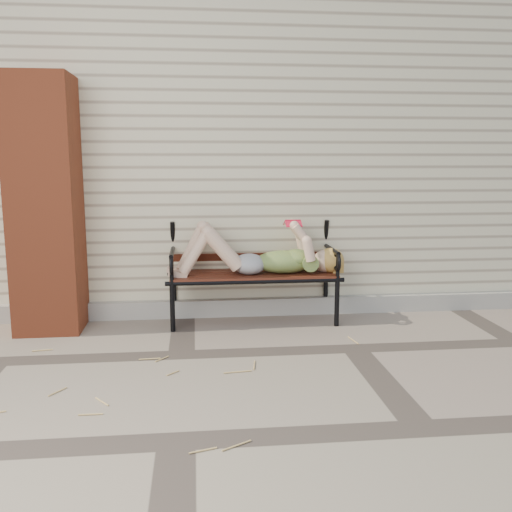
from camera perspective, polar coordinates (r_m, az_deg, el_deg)
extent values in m
plane|color=#7B695E|center=(4.26, 9.82, -9.10)|extent=(80.00, 80.00, 0.00)
cube|color=beige|center=(6.96, 3.30, 10.86)|extent=(8.00, 4.00, 3.00)
cube|color=#4E3C38|center=(7.19, 3.44, 24.13)|extent=(8.30, 4.30, 0.30)
cube|color=#A19D92|center=(5.14, 6.87, -4.86)|extent=(8.00, 0.10, 0.15)
cube|color=#A44325|center=(4.78, -20.29, 4.76)|extent=(0.50, 0.50, 2.00)
cylinder|color=black|center=(4.59, -8.36, -5.02)|extent=(0.04, 0.04, 0.41)
cylinder|color=black|center=(4.99, -8.19, -3.83)|extent=(0.04, 0.04, 0.41)
cylinder|color=black|center=(4.73, 8.10, -4.57)|extent=(0.04, 0.04, 0.41)
cylinder|color=black|center=(5.11, 6.98, -3.46)|extent=(0.04, 0.04, 0.41)
cube|color=#572416|center=(4.76, -0.27, -1.86)|extent=(1.37, 0.44, 0.03)
cylinder|color=black|center=(4.57, -0.01, -2.59)|extent=(1.45, 0.04, 0.04)
cylinder|color=black|center=(4.96, -0.51, -1.59)|extent=(1.45, 0.04, 0.04)
torus|color=black|center=(4.99, -0.63, 3.92)|extent=(0.25, 0.03, 0.25)
ellipsoid|color=#093B43|center=(4.75, 2.80, -0.58)|extent=(0.49, 0.28, 0.19)
ellipsoid|color=#093B43|center=(4.76, 4.09, -0.18)|extent=(0.23, 0.27, 0.14)
ellipsoid|color=#A2A3A7|center=(4.71, -0.67, -0.81)|extent=(0.27, 0.31, 0.17)
sphere|color=beige|center=(4.82, 6.94, -0.49)|extent=(0.20, 0.20, 0.20)
ellipsoid|color=tan|center=(4.83, 7.47, -0.43)|extent=(0.23, 0.23, 0.21)
cube|color=red|center=(4.71, 3.70, 3.55)|extent=(0.13, 0.02, 0.02)
cube|color=beige|center=(4.68, 3.78, 3.20)|extent=(0.13, 0.08, 0.05)
cube|color=beige|center=(4.75, 3.62, 3.31)|extent=(0.13, 0.08, 0.05)
cube|color=red|center=(4.67, 3.79, 3.24)|extent=(0.14, 0.08, 0.05)
cube|color=red|center=(4.75, 3.62, 3.36)|extent=(0.14, 0.08, 0.05)
cylinder|color=tan|center=(3.14, 16.75, -16.39)|extent=(0.10, 0.16, 0.01)
cylinder|color=tan|center=(3.29, 6.40, -14.78)|extent=(0.05, 0.09, 0.01)
cylinder|color=tan|center=(3.96, 8.13, -10.44)|extent=(0.05, 0.14, 0.01)
cylinder|color=tan|center=(3.05, -6.05, -16.83)|extent=(0.16, 0.01, 0.01)
cylinder|color=tan|center=(2.97, 12.90, -17.73)|extent=(0.11, 0.03, 0.01)
cylinder|color=tan|center=(3.73, -8.79, -11.76)|extent=(0.14, 0.08, 0.01)
cylinder|color=tan|center=(3.47, -4.53, -13.34)|extent=(0.09, 0.09, 0.01)
cylinder|color=tan|center=(4.35, -0.39, -8.47)|extent=(0.06, 0.09, 0.01)
cylinder|color=tan|center=(3.76, -9.14, -11.56)|extent=(0.04, 0.13, 0.01)
cylinder|color=tan|center=(3.77, -7.30, -11.49)|extent=(0.07, 0.14, 0.01)
cylinder|color=tan|center=(4.32, -1.90, -8.61)|extent=(0.02, 0.15, 0.01)
cylinder|color=tan|center=(4.02, -18.81, -10.57)|extent=(0.11, 0.04, 0.01)
cylinder|color=tan|center=(2.99, -21.99, -18.08)|extent=(0.16, 0.04, 0.01)
cylinder|color=tan|center=(4.58, -23.22, -8.33)|extent=(0.13, 0.14, 0.01)
cylinder|color=tan|center=(3.37, -1.65, -14.07)|extent=(0.09, 0.08, 0.01)
cylinder|color=tan|center=(4.21, -9.69, -9.25)|extent=(0.16, 0.05, 0.01)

